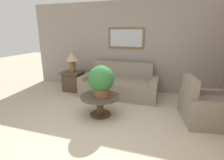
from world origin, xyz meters
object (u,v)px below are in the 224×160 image
object	(u,v)px
armchair	(205,108)
potted_plant_on_table	(101,80)
table_lamp	(72,59)
couch_main	(119,85)
side_table	(73,81)
coffee_table	(100,101)

from	to	relation	value
armchair	potted_plant_on_table	size ratio (longest dim) A/B	1.72
potted_plant_on_table	table_lamp	bearing A→B (deg)	137.52
armchair	table_lamp	size ratio (longest dim) A/B	1.92
couch_main	armchair	world-z (taller)	same
side_table	table_lamp	distance (m)	0.67
table_lamp	potted_plant_on_table	bearing A→B (deg)	-42.48
side_table	potted_plant_on_table	distance (m)	2.01
potted_plant_on_table	armchair	bearing A→B (deg)	12.44
couch_main	potted_plant_on_table	bearing A→B (deg)	-90.55
potted_plant_on_table	coffee_table	bearing A→B (deg)	149.53
couch_main	armchair	bearing A→B (deg)	-23.69
armchair	coffee_table	xyz separation A→B (m)	(-2.09, -0.43, 0.04)
armchair	table_lamp	bearing A→B (deg)	66.15
couch_main	side_table	distance (m)	1.45
side_table	potted_plant_on_table	bearing A→B (deg)	-42.48
couch_main	table_lamp	size ratio (longest dim) A/B	3.62
table_lamp	potted_plant_on_table	distance (m)	1.95
coffee_table	table_lamp	distance (m)	2.00
coffee_table	potted_plant_on_table	distance (m)	0.47
side_table	potted_plant_on_table	world-z (taller)	potted_plant_on_table
armchair	potted_plant_on_table	bearing A→B (deg)	92.45
coffee_table	side_table	xyz separation A→B (m)	(-1.39, 1.29, -0.03)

